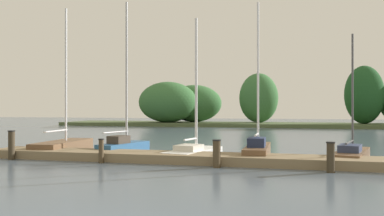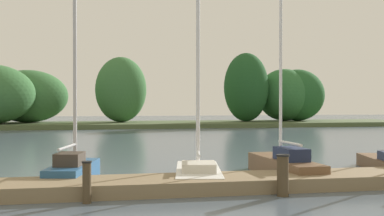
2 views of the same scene
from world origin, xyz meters
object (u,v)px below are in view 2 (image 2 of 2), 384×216
Objects in this scene: sailboat_1 at (74,166)px; mooring_piling_2 at (283,175)px; sailboat_3 at (283,163)px; sailboat_2 at (198,170)px; mooring_piling_1 at (87,182)px.

mooring_piling_2 is at bearing -109.55° from sailboat_1.
sailboat_1 is 1.07× the size of sailboat_3.
mooring_piling_2 is (-1.19, -2.96, 0.10)m from sailboat_3.
sailboat_2 is 0.91× the size of sailboat_3.
mooring_piling_2 is at bearing 156.90° from sailboat_3.
mooring_piling_1 is (-3.11, -2.61, 0.16)m from sailboat_2.
sailboat_3 reaches higher than mooring_piling_1.
sailboat_1 reaches higher than mooring_piling_2.
sailboat_1 is 3.09m from mooring_piling_1.
sailboat_1 is 7.54× the size of mooring_piling_1.
sailboat_2 is (3.50, -0.46, -0.14)m from sailboat_1.
sailboat_3 is 6.64× the size of mooring_piling_2.
sailboat_1 is 5.91m from mooring_piling_2.
mooring_piling_1 is at bearing -160.37° from sailboat_1.
sailboat_1 is 6.20m from sailboat_3.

